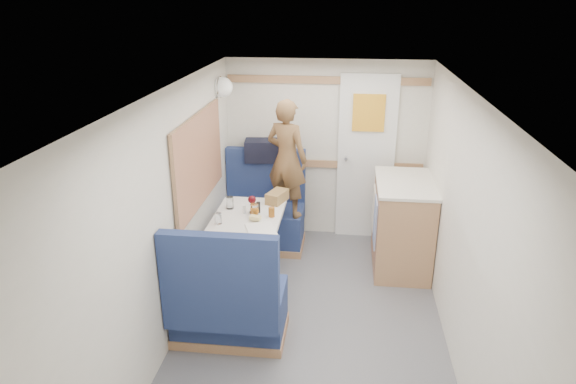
# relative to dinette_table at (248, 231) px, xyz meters

# --- Properties ---
(floor) EXTENTS (4.50, 4.50, 0.00)m
(floor) POSITION_rel_dinette_table_xyz_m (0.65, -1.00, -0.57)
(floor) COLOR #515156
(floor) RESTS_ON ground
(ceiling) EXTENTS (4.50, 4.50, 0.00)m
(ceiling) POSITION_rel_dinette_table_xyz_m (0.65, -1.00, 1.43)
(ceiling) COLOR silver
(ceiling) RESTS_ON wall_back
(wall_back) EXTENTS (2.20, 0.02, 2.00)m
(wall_back) POSITION_rel_dinette_table_xyz_m (0.65, 1.25, 0.43)
(wall_back) COLOR silver
(wall_back) RESTS_ON floor
(wall_left) EXTENTS (0.02, 4.50, 2.00)m
(wall_left) POSITION_rel_dinette_table_xyz_m (-0.45, -1.00, 0.43)
(wall_left) COLOR silver
(wall_left) RESTS_ON floor
(wall_right) EXTENTS (0.02, 4.50, 2.00)m
(wall_right) POSITION_rel_dinette_table_xyz_m (1.75, -1.00, 0.43)
(wall_right) COLOR silver
(wall_right) RESTS_ON floor
(oak_trim_low) EXTENTS (2.15, 0.02, 0.08)m
(oak_trim_low) POSITION_rel_dinette_table_xyz_m (0.65, 1.23, 0.28)
(oak_trim_low) COLOR #915B41
(oak_trim_low) RESTS_ON wall_back
(oak_trim_high) EXTENTS (2.15, 0.02, 0.08)m
(oak_trim_high) POSITION_rel_dinette_table_xyz_m (0.65, 1.23, 1.21)
(oak_trim_high) COLOR #915B41
(oak_trim_high) RESTS_ON wall_back
(side_window) EXTENTS (0.04, 1.30, 0.72)m
(side_window) POSITION_rel_dinette_table_xyz_m (-0.43, 0.00, 0.68)
(side_window) COLOR #A7AF94
(side_window) RESTS_ON wall_left
(rear_door) EXTENTS (0.62, 0.12, 1.86)m
(rear_door) POSITION_rel_dinette_table_xyz_m (1.10, 1.22, 0.41)
(rear_door) COLOR white
(rear_door) RESTS_ON wall_back
(dinette_table) EXTENTS (0.62, 0.92, 0.72)m
(dinette_table) POSITION_rel_dinette_table_xyz_m (0.00, 0.00, 0.00)
(dinette_table) COLOR white
(dinette_table) RESTS_ON floor
(bench_far) EXTENTS (0.90, 0.59, 1.05)m
(bench_far) POSITION_rel_dinette_table_xyz_m (-0.00, 0.86, -0.27)
(bench_far) COLOR #17224C
(bench_far) RESTS_ON floor
(bench_near) EXTENTS (0.90, 0.59, 1.05)m
(bench_near) POSITION_rel_dinette_table_xyz_m (-0.00, -0.86, -0.27)
(bench_near) COLOR #17224C
(bench_near) RESTS_ON floor
(ledge) EXTENTS (0.90, 0.14, 0.04)m
(ledge) POSITION_rel_dinette_table_xyz_m (-0.00, 1.12, 0.31)
(ledge) COLOR #915B41
(ledge) RESTS_ON bench_far
(dome_light) EXTENTS (0.20, 0.20, 0.20)m
(dome_light) POSITION_rel_dinette_table_xyz_m (-0.39, 0.85, 1.18)
(dome_light) COLOR white
(dome_light) RESTS_ON wall_left
(galley_counter) EXTENTS (0.57, 0.92, 0.92)m
(galley_counter) POSITION_rel_dinette_table_xyz_m (1.47, 0.55, -0.10)
(galley_counter) COLOR #915B41
(galley_counter) RESTS_ON floor
(person) EXTENTS (0.53, 0.45, 1.23)m
(person) POSITION_rel_dinette_table_xyz_m (0.28, 0.69, 0.50)
(person) COLOR brown
(person) RESTS_ON bench_far
(duffel_bag) EXTENTS (0.51, 0.28, 0.24)m
(duffel_bag) POSITION_rel_dinette_table_xyz_m (0.02, 1.12, 0.45)
(duffel_bag) COLOR black
(duffel_bag) RESTS_ON ledge
(tray) EXTENTS (0.33, 0.37, 0.02)m
(tray) POSITION_rel_dinette_table_xyz_m (0.18, -0.31, 0.16)
(tray) COLOR white
(tray) RESTS_ON dinette_table
(orange_fruit) EXTENTS (0.08, 0.08, 0.08)m
(orange_fruit) POSITION_rel_dinette_table_xyz_m (0.07, -0.01, 0.21)
(orange_fruit) COLOR #F3550A
(orange_fruit) RESTS_ON tray
(cheese_block) EXTENTS (0.11, 0.08, 0.03)m
(cheese_block) POSITION_rel_dinette_table_xyz_m (0.09, -0.11, 0.19)
(cheese_block) COLOR #F5DA8D
(cheese_block) RESTS_ON tray
(wine_glass) EXTENTS (0.08, 0.08, 0.17)m
(wine_glass) POSITION_rel_dinette_table_xyz_m (0.03, 0.08, 0.28)
(wine_glass) COLOR white
(wine_glass) RESTS_ON dinette_table
(tumbler_left) EXTENTS (0.06, 0.06, 0.10)m
(tumbler_left) POSITION_rel_dinette_table_xyz_m (-0.23, -0.20, 0.21)
(tumbler_left) COLOR white
(tumbler_left) RESTS_ON dinette_table
(tumbler_mid) EXTENTS (0.07, 0.07, 0.12)m
(tumbler_mid) POSITION_rel_dinette_table_xyz_m (-0.20, 0.15, 0.21)
(tumbler_mid) COLOR white
(tumbler_mid) RESTS_ON dinette_table
(tumbler_right) EXTENTS (0.08, 0.08, 0.12)m
(tumbler_right) POSITION_rel_dinette_table_xyz_m (0.07, -0.01, 0.22)
(tumbler_right) COLOR silver
(tumbler_right) RESTS_ON dinette_table
(beer_glass) EXTENTS (0.06, 0.06, 0.09)m
(beer_glass) POSITION_rel_dinette_table_xyz_m (0.22, 0.01, 0.20)
(beer_glass) COLOR brown
(beer_glass) RESTS_ON dinette_table
(pepper_grinder) EXTENTS (0.04, 0.04, 0.10)m
(pepper_grinder) POSITION_rel_dinette_table_xyz_m (0.09, 0.09, 0.21)
(pepper_grinder) COLOR black
(pepper_grinder) RESTS_ON dinette_table
(salt_grinder) EXTENTS (0.03, 0.03, 0.08)m
(salt_grinder) POSITION_rel_dinette_table_xyz_m (-0.04, 0.06, 0.19)
(salt_grinder) COLOR silver
(salt_grinder) RESTS_ON dinette_table
(bread_loaf) EXTENTS (0.22, 0.29, 0.11)m
(bread_loaf) POSITION_rel_dinette_table_xyz_m (0.22, 0.38, 0.21)
(bread_loaf) COLOR olive
(bread_loaf) RESTS_ON dinette_table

